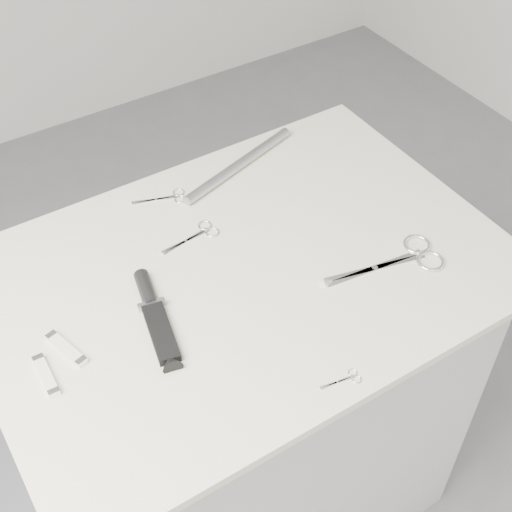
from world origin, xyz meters
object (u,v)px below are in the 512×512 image
embroidery_scissors_b (169,198)px  tiny_scissors (345,380)px  embroidery_scissors_a (199,234)px  pocket_knife_b (66,348)px  sheathed_knife (154,312)px  large_shears (406,258)px  plinth (246,407)px  pocket_knife_a (46,375)px  metal_rail (239,165)px

embroidery_scissors_b → tiny_scissors: bearing=-68.0°
embroidery_scissors_a → pocket_knife_b: size_ratio=1.33×
sheathed_knife → large_shears: bearing=-93.4°
plinth → embroidery_scissors_b: embroidery_scissors_b is taller
large_shears → embroidery_scissors_b: size_ratio=2.16×
pocket_knife_b → pocket_knife_a: bearing=109.3°
embroidery_scissors_b → pocket_knife_a: bearing=-123.4°
tiny_scissors → sheathed_knife: (-0.20, 0.29, 0.01)m
large_shears → metal_rail: size_ratio=0.75×
large_shears → metal_rail: metal_rail is taller
embroidery_scissors_a → pocket_knife_b: 0.36m
tiny_scissors → metal_rail: bearing=85.5°
sheathed_knife → plinth: bearing=-74.3°
sheathed_knife → embroidery_scissors_b: bearing=-19.6°
embroidery_scissors_a → embroidery_scissors_b: same height
pocket_knife_b → tiny_scissors: bearing=-145.4°
embroidery_scissors_a → sheathed_knife: bearing=-147.0°
sheathed_knife → pocket_knife_a: bearing=109.1°
pocket_knife_a → embroidery_scissors_b: bearing=-50.2°
pocket_knife_a → large_shears: bearing=-97.1°
embroidery_scissors_b → tiny_scissors: size_ratio=1.55×
large_shears → sheathed_knife: sheathed_knife is taller
embroidery_scissors_b → sheathed_knife: 0.32m
plinth → pocket_knife_b: (-0.36, -0.00, 0.48)m
embroidery_scissors_b → pocket_knife_a: pocket_knife_a is taller
plinth → embroidery_scissors_b: size_ratio=8.01×
pocket_knife_b → embroidery_scissors_a: bearing=-84.2°
large_shears → metal_rail: (-0.13, 0.41, 0.01)m
plinth → pocket_knife_a: size_ratio=10.07×
embroidery_scissors_a → sheathed_knife: (-0.17, -0.14, 0.01)m
sheathed_knife → pocket_knife_a: 0.21m
plinth → large_shears: (0.28, -0.14, 0.47)m
tiny_scissors → pocket_knife_a: pocket_knife_a is taller
embroidery_scissors_a → sheathed_knife: 0.22m
large_shears → pocket_knife_b: pocket_knife_b is taller
embroidery_scissors_a → tiny_scissors: (0.03, -0.43, -0.00)m
pocket_knife_a → sheathed_knife: bearing=-81.4°
large_shears → embroidery_scissors_b: (-0.30, 0.41, -0.00)m
tiny_scissors → pocket_knife_a: 0.49m
large_shears → embroidery_scissors_a: 0.41m
plinth → tiny_scissors: tiny_scissors is taller
embroidery_scissors_b → tiny_scissors: 0.57m
embroidery_scissors_a → embroidery_scissors_b: (0.00, 0.13, -0.00)m
pocket_knife_b → metal_rail: metal_rail is taller
large_shears → pocket_knife_a: size_ratio=2.71×
embroidery_scissors_b → pocket_knife_b: bearing=-123.0°
plinth → embroidery_scissors_a: bearing=100.7°
sheathed_knife → metal_rail: same height
embroidery_scissors_a → metal_rail: size_ratio=0.39×
tiny_scissors → pocket_knife_b: pocket_knife_b is taller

